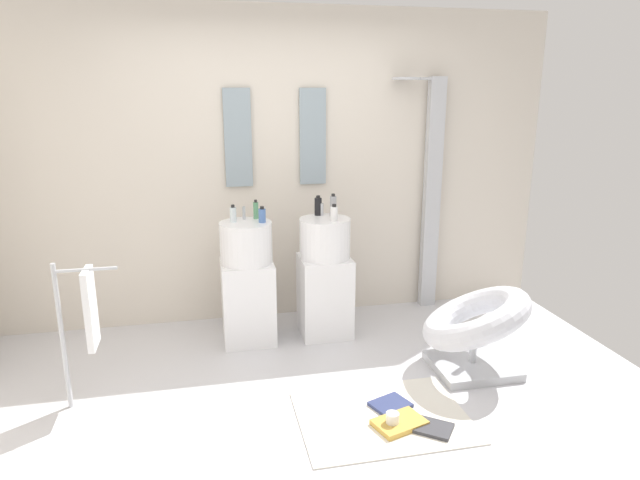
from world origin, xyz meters
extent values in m
cube|color=silver|center=(0.00, 0.00, -0.02)|extent=(4.80, 3.60, 0.04)
cube|color=beige|center=(0.00, 1.65, 1.30)|extent=(4.80, 0.10, 2.60)
cube|color=white|center=(-0.31, 1.11, 0.33)|extent=(0.40, 0.40, 0.65)
cylinder|color=white|center=(-0.31, 1.11, 0.81)|extent=(0.40, 0.40, 0.32)
cylinder|color=#B7BABF|center=(-0.31, 1.22, 1.02)|extent=(0.02, 0.02, 0.10)
cube|color=white|center=(0.31, 1.11, 0.33)|extent=(0.40, 0.40, 0.65)
cylinder|color=white|center=(0.31, 1.11, 0.81)|extent=(0.40, 0.40, 0.32)
cylinder|color=#B7BABF|center=(0.31, 1.22, 1.02)|extent=(0.02, 0.02, 0.10)
cube|color=#8C9EA8|center=(-0.31, 1.58, 1.56)|extent=(0.22, 0.03, 0.79)
cube|color=#8C9EA8|center=(0.31, 1.58, 1.56)|extent=(0.22, 0.03, 0.79)
cube|color=#B7BABF|center=(1.38, 1.53, 1.02)|extent=(0.14, 0.08, 2.05)
cylinder|color=#B7BABF|center=(1.23, 1.51, 2.03)|extent=(0.30, 0.02, 0.02)
cylinder|color=#B7BABF|center=(1.08, 1.48, 2.03)|extent=(0.24, 0.24, 0.02)
cube|color=#B7BABF|center=(1.20, 0.27, 0.03)|extent=(0.56, 0.50, 0.06)
cylinder|color=#B7BABF|center=(1.20, 0.27, 0.20)|extent=(0.05, 0.05, 0.34)
torus|color=silver|center=(1.20, 0.27, 0.40)|extent=(1.07, 1.07, 0.49)
cylinder|color=#B7BABF|center=(-1.51, 0.36, 0.47)|extent=(0.03, 0.03, 0.95)
cylinder|color=#B7BABF|center=(-1.33, 0.36, 0.90)|extent=(0.36, 0.02, 0.02)
cube|color=white|center=(-1.33, 0.36, 0.65)|extent=(0.04, 0.22, 0.50)
cube|color=white|center=(0.39, -0.18, 0.01)|extent=(1.03, 0.78, 0.01)
cube|color=#38383D|center=(0.61, -0.36, 0.02)|extent=(0.31, 0.30, 0.02)
cube|color=navy|center=(0.47, -0.08, 0.02)|extent=(0.28, 0.26, 0.02)
cube|color=gold|center=(0.45, -0.29, 0.03)|extent=(0.34, 0.28, 0.03)
cylinder|color=white|center=(0.40, -0.30, 0.06)|extent=(0.08, 0.08, 0.09)
cylinder|color=#59996B|center=(-0.22, 1.22, 1.03)|extent=(0.04, 0.04, 0.13)
cylinder|color=black|center=(-0.22, 1.22, 1.11)|extent=(0.02, 0.02, 0.02)
cylinder|color=#99999E|center=(0.40, 1.19, 1.05)|extent=(0.05, 0.05, 0.16)
cylinder|color=black|center=(0.40, 1.19, 1.14)|extent=(0.03, 0.03, 0.02)
cylinder|color=#4C72B7|center=(-0.18, 1.08, 1.02)|extent=(0.05, 0.05, 0.10)
cylinder|color=black|center=(-0.18, 1.08, 1.08)|extent=(0.03, 0.03, 0.02)
cylinder|color=black|center=(0.28, 1.24, 1.04)|extent=(0.06, 0.06, 0.14)
cylinder|color=black|center=(0.28, 1.24, 1.12)|extent=(0.03, 0.03, 0.02)
cylinder|color=silver|center=(-0.40, 1.15, 1.02)|extent=(0.05, 0.05, 0.11)
cylinder|color=black|center=(-0.40, 1.15, 1.09)|extent=(0.03, 0.03, 0.02)
cylinder|color=white|center=(0.36, 1.02, 1.02)|extent=(0.06, 0.06, 0.11)
cylinder|color=black|center=(0.36, 1.02, 1.09)|extent=(0.03, 0.03, 0.02)
camera|label=1|loc=(-0.62, -3.03, 1.94)|focal=31.24mm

